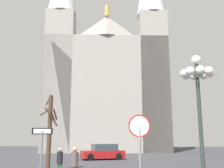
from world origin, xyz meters
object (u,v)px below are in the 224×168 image
Objects in this scene: cathedral at (106,81)px; bare_tree at (50,131)px; pedestrian_standing at (74,162)px; parked_car_near_red at (103,152)px; pedestrian_walking at (60,160)px; stop_sign at (140,142)px; street_lamp at (198,88)px; one_way_arrow_sign at (41,152)px.

bare_tree is (-1.34, -26.11, -8.85)m from cathedral.
parked_car_near_red is at bearing 90.78° from pedestrian_standing.
pedestrian_walking is at bearing -89.97° from cathedral.
cathedral is at bearing 93.95° from parked_car_near_red.
parked_car_near_red is 2.89× the size of pedestrian_walking.
stop_sign reaches higher than pedestrian_walking.
street_lamp is 3.54× the size of pedestrian_walking.
stop_sign is at bearing -56.11° from bare_tree.
street_lamp is 8.02m from pedestrian_walking.
bare_tree is (-7.96, 5.65, -1.59)m from street_lamp.
street_lamp is (2.57, 2.38, 2.17)m from stop_sign.
one_way_arrow_sign is at bearing 164.70° from stop_sign.
pedestrian_walking is at bearing 153.87° from street_lamp.
street_lamp is at bearing 13.07° from one_way_arrow_sign.
bare_tree is 2.87× the size of pedestrian_standing.
stop_sign is at bearing -80.75° from parked_car_near_red.
stop_sign is at bearing -83.22° from cathedral.
stop_sign is 3.68m from one_way_arrow_sign.
street_lamp reaches higher than parked_car_near_red.
one_way_arrow_sign reaches higher than parked_car_near_red.
one_way_arrow_sign is (-3.53, 0.96, -0.40)m from stop_sign.
cathedral is 35.65m from stop_sign.
parked_car_near_red is at bearing 99.25° from stop_sign.
stop_sign is at bearing -54.29° from pedestrian_walking.
pedestrian_standing is (-5.32, 0.80, -3.10)m from street_lamp.
pedestrian_walking is 0.92× the size of pedestrian_standing.
parked_car_near_red is 14.94m from pedestrian_standing.
cathedral reaches higher than parked_car_near_red.
bare_tree is 5.72m from pedestrian_standing.
pedestrian_walking is at bearing 117.89° from pedestrian_standing.
bare_tree is at bearing -92.93° from cathedral.
cathedral is at bearing 101.78° from street_lamp.
pedestrian_walking is (0.02, -28.52, -10.45)m from cathedral.
cathedral is 7.51× the size of bare_tree.
parked_car_near_red is 2.66× the size of pedestrian_standing.
street_lamp is at bearing -78.22° from cathedral.
one_way_arrow_sign is at bearing -83.71° from pedestrian_walking.
pedestrian_standing reaches higher than pedestrian_walking.
one_way_arrow_sign is (0.53, -33.18, -9.82)m from cathedral.
cathedral reaches higher than one_way_arrow_sign.
stop_sign is at bearing -15.30° from one_way_arrow_sign.
parked_car_near_red is 12.54m from pedestrian_walking.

